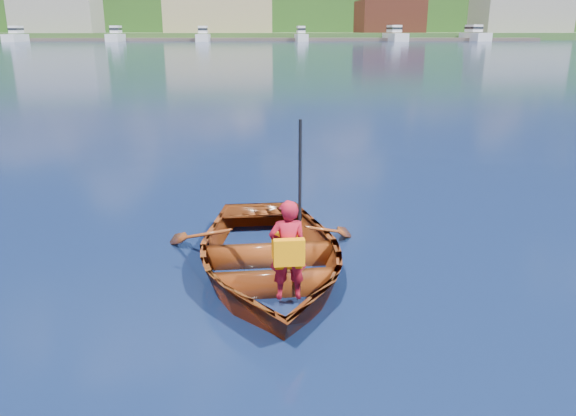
# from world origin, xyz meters

# --- Properties ---
(ground) EXTENTS (600.00, 600.00, 0.00)m
(ground) POSITION_xyz_m (0.00, 0.00, 0.00)
(ground) COLOR #142648
(ground) RESTS_ON ground
(rowboat) EXTENTS (2.91, 4.00, 0.81)m
(rowboat) POSITION_xyz_m (1.07, 0.17, 0.26)
(rowboat) COLOR #672D0B
(rowboat) RESTS_ON ground
(child_paddler) EXTENTS (0.43, 0.35, 2.00)m
(child_paddler) POSITION_xyz_m (1.25, -0.73, 0.68)
(child_paddler) COLOR #B41429
(child_paddler) RESTS_ON ground
(shoreline) EXTENTS (400.00, 140.00, 22.00)m
(shoreline) POSITION_xyz_m (0.00, 236.61, 10.32)
(shoreline) COLOR #375828
(shoreline) RESTS_ON ground
(dock) EXTENTS (159.90, 14.88, 0.80)m
(dock) POSITION_xyz_m (-0.28, 148.00, 0.40)
(dock) COLOR #51463E
(dock) RESTS_ON ground
(waterfront_buildings) EXTENTS (202.00, 16.00, 14.00)m
(waterfront_buildings) POSITION_xyz_m (-7.74, 165.00, 7.74)
(waterfront_buildings) COLOR brown
(waterfront_buildings) RESTS_ON ground
(marina_yachts) EXTENTS (143.25, 13.20, 4.36)m
(marina_yachts) POSITION_xyz_m (3.80, 143.30, 1.40)
(marina_yachts) COLOR silver
(marina_yachts) RESTS_ON ground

